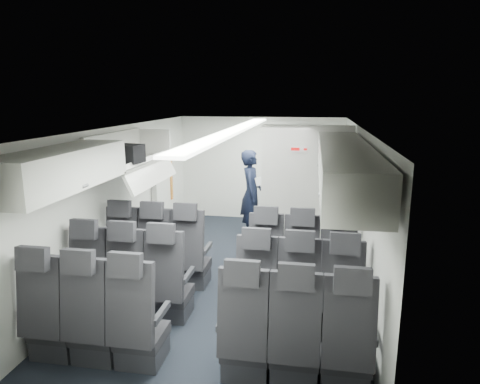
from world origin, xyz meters
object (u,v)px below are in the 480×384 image
(seat_row_rear, at_px, (190,333))
(carry_on_bag, at_px, (127,153))
(galley_unit, at_px, (306,179))
(flight_attendant, at_px, (251,194))
(boarding_door, at_px, (163,186))
(seat_row_front, at_px, (228,261))
(seat_row_mid, at_px, (213,291))

(seat_row_rear, relative_size, carry_on_bag, 8.24)
(galley_unit, distance_m, flight_attendant, 1.35)
(galley_unit, bearing_deg, boarding_door, -155.72)
(boarding_door, height_order, flight_attendant, boarding_door)
(galley_unit, height_order, boarding_door, galley_unit)
(seat_row_rear, bearing_deg, flight_attendant, 90.41)
(seat_row_rear, relative_size, galley_unit, 1.75)
(seat_row_front, bearing_deg, seat_row_mid, -90.00)
(seat_row_front, relative_size, seat_row_rear, 1.00)
(seat_row_front, distance_m, carry_on_bag, 1.96)
(galley_unit, distance_m, carry_on_bag, 4.09)
(boarding_door, xyz_separation_m, flight_attendant, (1.61, 0.24, -0.15))
(seat_row_rear, height_order, carry_on_bag, carry_on_bag)
(galley_unit, relative_size, flight_attendant, 1.17)
(boarding_door, height_order, carry_on_bag, carry_on_bag)
(seat_row_rear, distance_m, galley_unit, 5.17)
(galley_unit, bearing_deg, carry_on_bag, -125.15)
(seat_row_mid, distance_m, flight_attendant, 3.26)
(seat_row_rear, bearing_deg, seat_row_mid, 90.00)
(seat_row_mid, relative_size, flight_attendant, 2.06)
(seat_row_mid, relative_size, carry_on_bag, 8.24)
(galley_unit, xyz_separation_m, boarding_door, (-2.59, -1.17, 0.00))
(boarding_door, bearing_deg, galley_unit, 24.28)
(galley_unit, bearing_deg, seat_row_mid, -102.88)
(carry_on_bag, bearing_deg, galley_unit, 65.90)
(galley_unit, xyz_separation_m, flight_attendant, (-0.98, -0.92, -0.14))
(galley_unit, bearing_deg, seat_row_rear, -100.65)
(flight_attendant, bearing_deg, seat_row_rear, 177.62)
(boarding_door, bearing_deg, seat_row_mid, -61.23)
(seat_row_mid, distance_m, galley_unit, 4.30)
(flight_attendant, distance_m, carry_on_bag, 2.88)
(seat_row_front, distance_m, boarding_door, 2.71)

